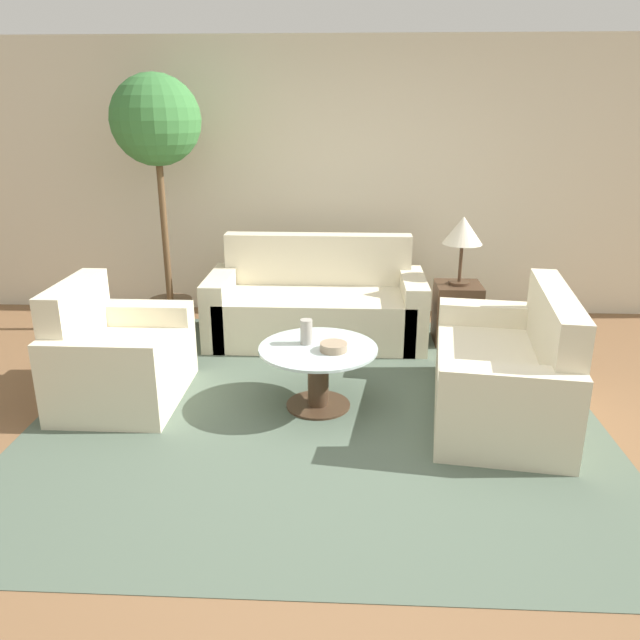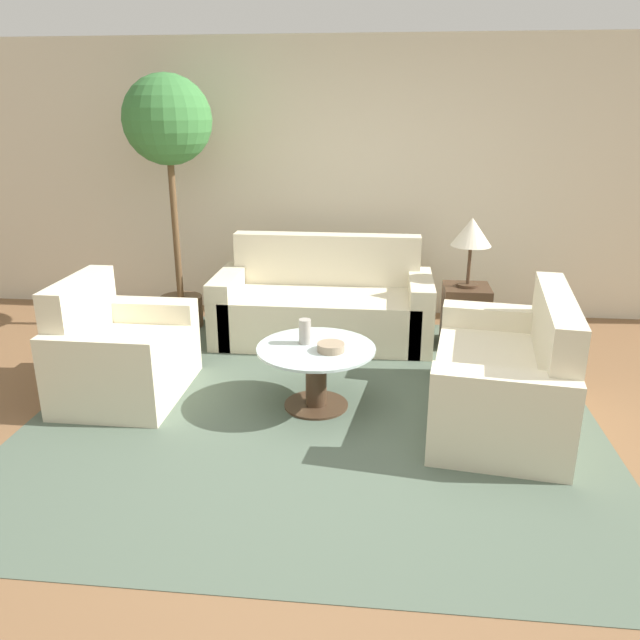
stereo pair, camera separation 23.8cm
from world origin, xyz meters
name	(u,v)px [view 1 (the left image)]	position (x,y,z in m)	size (l,w,h in m)	color
ground_plane	(337,453)	(0.00, 0.00, 0.00)	(14.00, 14.00, 0.00)	brown
wall_back	(345,181)	(0.00, 2.84, 1.30)	(10.00, 0.06, 2.60)	beige
rug	(318,406)	(-0.14, 0.61, 0.00)	(3.74, 3.63, 0.01)	#4C5B4C
sofa_main	(317,306)	(-0.23, 2.01, 0.29)	(1.89, 0.85, 0.89)	beige
armchair	(115,361)	(-1.58, 0.68, 0.29)	(0.79, 1.00, 0.85)	beige
loveseat	(510,375)	(1.14, 0.56, 0.29)	(0.99, 1.54, 0.87)	beige
coffee_table	(318,369)	(-0.14, 0.61, 0.28)	(0.81, 0.81, 0.44)	#422D1E
side_table	(457,313)	(1.01, 1.95, 0.26)	(0.39, 0.39, 0.52)	#422D1E
table_lamp	(463,232)	(1.01, 1.95, 0.98)	(0.34, 0.34, 0.59)	#422D1E
potted_plant	(157,140)	(-1.60, 2.15, 1.71)	(0.76, 0.76, 2.25)	brown
vase	(306,332)	(-0.23, 0.68, 0.53)	(0.08, 0.08, 0.17)	#9E998E
bowl	(334,347)	(-0.04, 0.55, 0.47)	(0.18, 0.18, 0.05)	gray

